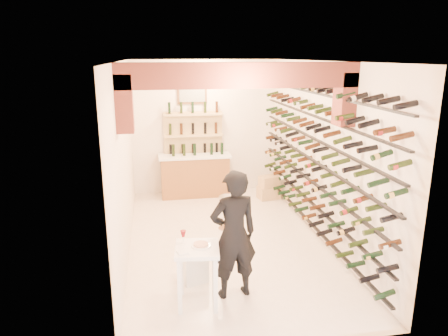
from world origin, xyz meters
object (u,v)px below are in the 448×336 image
tasting_table (197,257)px  white_stool (193,266)px  chrome_barstool (227,210)px  person (234,235)px  back_counter (195,174)px  wine_rack (310,155)px  crate_lower (269,192)px

tasting_table → white_stool: 0.77m
tasting_table → chrome_barstool: (0.85, 2.41, -0.29)m
person → tasting_table: bearing=3.9°
back_counter → person: 4.45m
tasting_table → chrome_barstool: bearing=77.2°
person → chrome_barstool: (0.33, 2.29, -0.53)m
wine_rack → person: bearing=-134.6°
crate_lower → person: bearing=-112.6°
white_stool → crate_lower: bearing=57.9°
back_counter → crate_lower: bearing=-17.2°
person → chrome_barstool: size_ratio=2.71×
tasting_table → crate_lower: size_ratio=2.06×
white_stool → chrome_barstool: chrome_barstool is taller
wine_rack → back_counter: (-1.83, 2.65, -1.02)m
tasting_table → wine_rack: bearing=46.6°
tasting_table → white_stool: size_ratio=2.26×
wine_rack → chrome_barstool: wine_rack is taller
white_stool → person: size_ratio=0.24×
tasting_table → chrome_barstool: size_ratio=1.50×
white_stool → chrome_barstool: (0.85, 1.79, 0.17)m
back_counter → person: size_ratio=0.92×
wine_rack → tasting_table: wine_rack is taller
chrome_barstool → wine_rack: bearing=-19.3°
person → white_stool: bearing=-53.0°
wine_rack → back_counter: 3.38m
back_counter → chrome_barstool: 2.19m
white_stool → crate_lower: (2.14, 3.41, -0.08)m
crate_lower → chrome_barstool: bearing=-128.6°
back_counter → white_stool: size_ratio=3.77×
wine_rack → tasting_table: (-2.28, -1.91, -0.86)m
wine_rack → person: wine_rack is taller
crate_lower → white_stool: bearing=-122.1°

